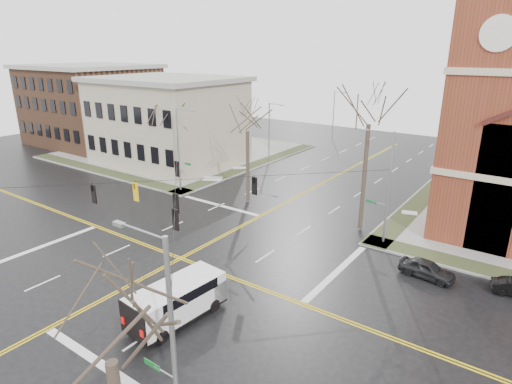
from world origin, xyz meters
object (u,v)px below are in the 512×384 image
Objects in this scene: cargo_van at (180,297)px; streetlight_north_b at (334,113)px; signal_pole_nw at (179,148)px; streetlight_north_a at (270,130)px; parked_car_a at (427,269)px; tree_nw_far at (168,118)px; tree_ne at (369,117)px; tree_nw_near at (247,126)px; signal_pole_se at (169,340)px; signal_pole_ne at (387,185)px; tree_se at (110,349)px.

streetlight_north_b is at bearing 111.84° from cargo_van.
streetlight_north_a is (0.67, 16.50, -0.48)m from signal_pole_nw.
parked_car_a is 0.36× the size of tree_nw_far.
tree_ne is (24.13, -0.82, 2.33)m from tree_nw_far.
tree_nw_far is at bearing 176.15° from tree_nw_near.
signal_pole_se is (22.64, -23.00, 0.00)m from signal_pole_nw.
signal_pole_ne is 26.32m from tree_se.
signal_pole_nw is 35.51m from tree_se.
cargo_van is at bearing 127.52° from tree_se.
tree_ne is (19.53, -34.98, 5.36)m from streetlight_north_b.
streetlight_north_b is (-21.97, 36.50, -0.48)m from signal_pole_ne.
signal_pole_se is 36.81m from tree_nw_far.
streetlight_north_a is 1.30× the size of cargo_van.
parked_car_a is 23.74m from tree_se.
signal_pole_nw is (-22.64, 0.00, 0.00)m from signal_pole_ne.
streetlight_north_a is at bearing 143.10° from signal_pole_ne.
tree_se is at bearing -82.45° from tree_ne.
signal_pole_nw is 2.42× the size of parked_car_a.
cargo_van is 0.57× the size of tree_nw_near.
parked_car_a is 12.63m from tree_ne.
tree_se is (1.23, -3.19, 2.28)m from signal_pole_se.
tree_nw_near reaches higher than signal_pole_ne.
signal_pole_ne is at bearing -5.02° from tree_nw_far.
signal_pole_ne is 15.02m from tree_nw_near.
tree_nw_far is at bearing 84.97° from parked_car_a.
cargo_van is at bearing -64.65° from tree_nw_near.
streetlight_north_a is at bearing 58.61° from parked_car_a.
signal_pole_nw reaches higher than streetlight_north_a.
tree_se is (-3.29, -22.56, 6.60)m from parked_car_a.
tree_se is at bearing -68.92° from signal_pole_se.
signal_pole_se is 25.12m from tree_ne.
tree_nw_near is 12.39m from tree_ne.
tree_ne reaches higher than tree_nw_far.
tree_nw_far is at bearing 149.28° from signal_pole_nw.
tree_nw_near reaches higher than cargo_van.
tree_nw_near is (-19.19, 5.16, 7.18)m from parked_car_a.
signal_pole_ne is at bearing 57.09° from parked_car_a.
signal_pole_se reaches higher than streetlight_north_b.
streetlight_north_a is at bearing 87.68° from signal_pole_nw.
tree_ne reaches higher than tree_nw_near.
tree_se is (15.89, -27.73, -0.58)m from tree_nw_near.
signal_pole_ne is 22.64m from signal_pole_nw.
signal_pole_se reaches higher than parked_car_a.
tree_nw_far reaches higher than streetlight_north_a.
streetlight_north_b is 0.74× the size of tree_nw_near.
signal_pole_se is at bearing -45.45° from signal_pole_nw.
signal_pole_nw is 8.62m from tree_nw_near.
tree_nw_near is (-8.70, 18.35, 6.47)m from cargo_van.
tree_nw_near is (7.31, -14.96, 3.34)m from streetlight_north_a.
signal_pole_nw is 1.12× the size of streetlight_north_a.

